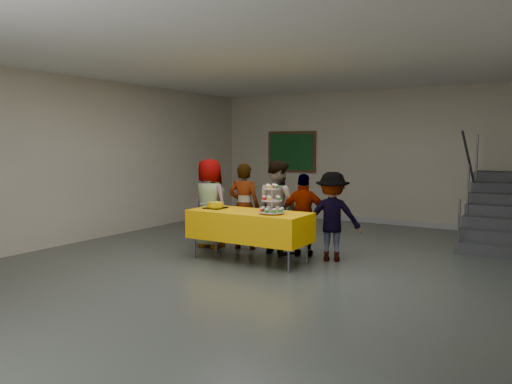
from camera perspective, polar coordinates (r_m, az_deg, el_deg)
room_shell at (r=6.95m, az=1.29°, el=8.27°), size 10.00×10.04×3.02m
bake_table at (r=7.65m, az=-0.79°, el=-3.81°), size 1.88×0.78×0.77m
cupcake_stand at (r=7.31m, az=1.83°, el=-1.22°), size 0.38×0.38×0.44m
bear_cake at (r=7.98m, az=-4.66°, el=-1.46°), size 0.32×0.36×0.12m
schoolchild_a at (r=8.70m, az=-5.31°, el=-1.28°), size 0.80×0.57×1.54m
schoolchild_b at (r=8.50m, az=-1.37°, el=-1.64°), size 0.61×0.48×1.47m
schoolchild_c at (r=8.15m, az=2.49°, el=-1.74°), size 0.91×0.82×1.53m
schoolchild_d at (r=7.98m, az=5.52°, el=-2.67°), size 0.84×0.54×1.33m
schoolchild_e at (r=7.76m, az=8.70°, el=-2.78°), size 1.01×0.80×1.37m
staircase at (r=10.22m, az=26.83°, el=-2.43°), size 1.30×2.40×2.04m
noticeboard at (r=12.33m, az=4.09°, el=4.61°), size 1.30×0.05×1.00m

